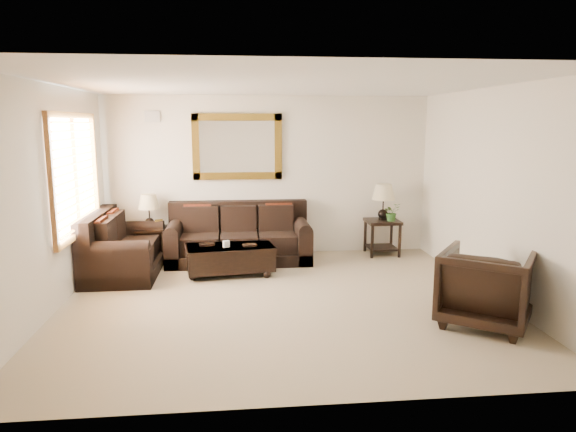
{
  "coord_description": "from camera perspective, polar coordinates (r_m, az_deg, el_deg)",
  "views": [
    {
      "loc": [
        -0.55,
        -6.25,
        2.23
      ],
      "look_at": [
        0.14,
        0.6,
        0.99
      ],
      "focal_mm": 32.0,
      "sensor_mm": 36.0,
      "label": 1
    }
  ],
  "objects": [
    {
      "name": "coffee_table",
      "position": [
        7.76,
        -6.47,
        -4.47
      ],
      "size": [
        1.38,
        0.88,
        0.55
      ],
      "rotation": [
        0.0,
        0.0,
        0.14
      ],
      "color": "black",
      "rests_on": "room"
    },
    {
      "name": "potted_plant",
      "position": [
        8.86,
        11.43,
        0.22
      ],
      "size": [
        0.36,
        0.38,
        0.24
      ],
      "primitive_type": "imported",
      "rotation": [
        0.0,
        0.0,
        0.36
      ],
      "color": "#29521C",
      "rests_on": "end_table_right"
    },
    {
      "name": "room",
      "position": [
        6.33,
        -0.74,
        2.22
      ],
      "size": [
        5.51,
        5.01,
        2.71
      ],
      "color": "tan",
      "rests_on": "ground"
    },
    {
      "name": "end_table_left",
      "position": [
        8.71,
        -15.14,
        -0.16
      ],
      "size": [
        0.5,
        0.5,
        1.1
      ],
      "color": "black",
      "rests_on": "room"
    },
    {
      "name": "window",
      "position": [
        7.49,
        -22.49,
        4.23
      ],
      "size": [
        0.07,
        1.96,
        1.66
      ],
      "color": "white",
      "rests_on": "room"
    },
    {
      "name": "air_vent",
      "position": [
        8.83,
        -14.84,
        10.66
      ],
      "size": [
        0.25,
        0.02,
        0.18
      ],
      "primitive_type": "cube",
      "color": "#999999",
      "rests_on": "room"
    },
    {
      "name": "sofa",
      "position": [
        8.5,
        -5.47,
        -2.66
      ],
      "size": [
        2.32,
        1.0,
        0.95
      ],
      "color": "black",
      "rests_on": "room"
    },
    {
      "name": "armchair",
      "position": [
        6.17,
        21.16,
        -7.03
      ],
      "size": [
        1.26,
        1.25,
        0.95
      ],
      "primitive_type": "imported",
      "rotation": [
        0.0,
        0.0,
        2.5
      ],
      "color": "black",
      "rests_on": "floor"
    },
    {
      "name": "end_table_right",
      "position": [
        8.91,
        10.51,
        0.78
      ],
      "size": [
        0.56,
        0.56,
        1.22
      ],
      "color": "black",
      "rests_on": "room"
    },
    {
      "name": "mirror",
      "position": [
        8.72,
        -5.66,
        7.66
      ],
      "size": [
        1.5,
        0.06,
        1.1
      ],
      "color": "#503510",
      "rests_on": "room"
    },
    {
      "name": "loveseat",
      "position": [
        8.09,
        -18.1,
        -3.77
      ],
      "size": [
        0.99,
        1.68,
        0.94
      ],
      "rotation": [
        0.0,
        0.0,
        1.57
      ],
      "color": "black",
      "rests_on": "room"
    }
  ]
}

